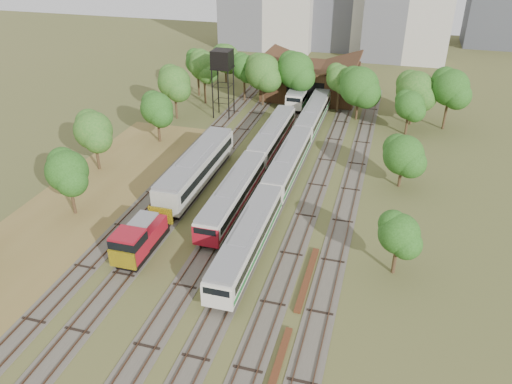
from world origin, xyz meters
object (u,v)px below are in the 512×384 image
(shunter_locomotive, at_px, (138,240))
(water_tower, at_px, (222,61))
(railcar_green_set, at_px, (288,163))
(railcar_red_set, at_px, (255,162))

(shunter_locomotive, bearing_deg, water_tower, 96.99)
(railcar_green_set, xyz_separation_m, water_tower, (-14.65, 17.79, 7.17))
(water_tower, bearing_deg, railcar_red_set, -60.34)
(railcar_red_set, height_order, shunter_locomotive, shunter_locomotive)
(railcar_green_set, distance_m, shunter_locomotive, 22.46)
(shunter_locomotive, distance_m, water_tower, 38.87)
(railcar_red_set, xyz_separation_m, water_tower, (-10.65, 18.70, 7.18))
(railcar_red_set, xyz_separation_m, shunter_locomotive, (-6.00, -19.20, -0.09))
(railcar_red_set, relative_size, water_tower, 3.26)
(railcar_green_set, bearing_deg, water_tower, 129.47)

